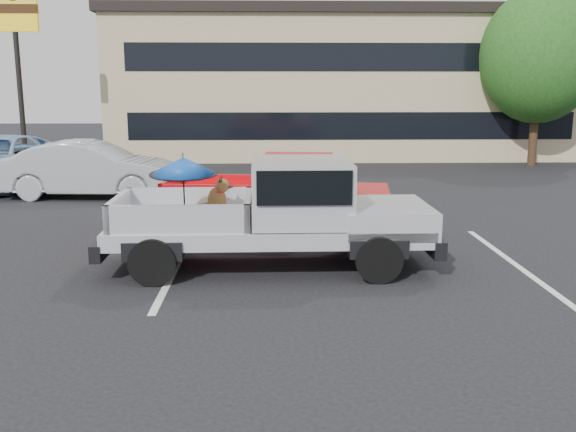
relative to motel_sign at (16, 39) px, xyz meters
name	(u,v)px	position (x,y,z in m)	size (l,w,h in m)	color
ground	(362,302)	(10.00, -14.00, -4.65)	(90.00, 90.00, 0.00)	black
stripe_left	(177,266)	(7.00, -12.00, -4.65)	(0.12, 5.00, 0.01)	silver
stripe_right	(513,263)	(13.00, -12.00, -4.65)	(0.12, 5.00, 0.01)	silver
motel_building	(342,83)	(12.00, 6.99, -1.45)	(20.40, 8.40, 6.30)	tan
motel_sign	(16,39)	(0.00, 0.00, 0.00)	(1.60, 0.22, 6.00)	black
tree_right	(539,56)	(19.00, 2.00, -0.44)	(4.46, 4.46, 6.78)	#332114
tree_back	(415,59)	(16.00, 10.00, -0.24)	(4.68, 4.68, 7.11)	#332114
silver_pickup	(287,208)	(8.94, -12.15, -3.60)	(5.71, 2.16, 2.06)	black
red_pickup	(290,191)	(9.07, -9.42, -3.74)	(5.22, 2.37, 1.66)	black
silver_sedan	(91,169)	(3.61, -4.83, -3.86)	(1.68, 4.82, 1.59)	#B0B3B8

